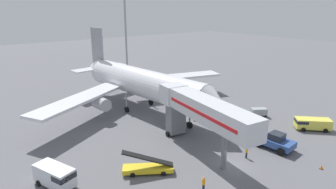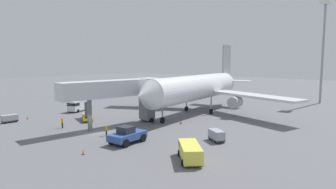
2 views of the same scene
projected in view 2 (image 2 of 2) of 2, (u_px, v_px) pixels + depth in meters
The scene contains 15 objects.
ground_plane at pixel (94, 132), 46.59m from camera, with size 300.00×300.00×0.00m, color slate.
airplane_at_gate at pixel (197, 88), 62.52m from camera, with size 42.80×38.24×14.73m.
jet_bridge at pixel (119, 91), 50.15m from camera, with size 5.75×18.35×7.90m.
pushback_tug at pixel (127, 135), 40.28m from camera, with size 3.30×5.42×2.34m.
belt_loader_truck at pixel (87, 116), 55.89m from camera, with size 5.92×4.69×2.96m.
service_van_outer_left at pixel (78, 105), 64.98m from camera, with size 3.63×5.25×2.33m.
service_van_far_center at pixel (190, 151), 33.53m from camera, with size 5.24×5.25×1.83m.
baggage_cart_outer_right at pixel (216, 135), 41.29m from camera, with size 3.03×2.59×1.54m.
baggage_cart_mid_right at pixel (10, 118), 53.53m from camera, with size 1.47×2.65×1.37m.
ground_crew_worker_foreground at pixel (106, 130), 44.26m from camera, with size 0.35×0.35×1.68m.
ground_crew_worker_midground at pixel (62, 122), 49.14m from camera, with size 0.46×0.46×1.78m.
safety_cone_alpha at pixel (28, 117), 56.75m from camera, with size 0.40×0.40×0.61m.
safety_cone_bravo at pixel (181, 122), 52.33m from camera, with size 0.44×0.44×0.67m.
safety_cone_charlie at pixel (83, 152), 35.54m from camera, with size 0.37×0.37×0.57m.
apron_light_mast at pixel (324, 32), 75.24m from camera, with size 2.40×2.40×25.91m.
Camera 2 is at (38.50, -27.04, 11.24)m, focal length 32.03 mm.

